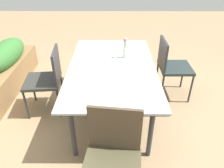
% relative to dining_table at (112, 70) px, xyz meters
% --- Properties ---
extents(ground_plane, '(12.00, 12.00, 0.00)m').
position_rel_dining_table_xyz_m(ground_plane, '(0.05, 0.08, -0.67)').
color(ground_plane, '#9E7F5B').
extents(dining_table, '(1.88, 1.11, 0.72)m').
position_rel_dining_table_xyz_m(dining_table, '(0.00, 0.00, 0.00)').
color(dining_table, silver).
rests_on(dining_table, ground).
extents(chair_near_right, '(0.47, 0.47, 0.93)m').
position_rel_dining_table_xyz_m(chair_near_right, '(0.42, -0.88, -0.13)').
color(chair_near_right, '#263233').
rests_on(chair_near_right, ground).
extents(chair_end_left, '(0.54, 0.54, 0.93)m').
position_rel_dining_table_xyz_m(chair_end_left, '(-1.26, -0.01, -0.14)').
color(chair_end_left, brown).
rests_on(chair_end_left, ground).
extents(chair_far_side, '(0.52, 0.52, 0.92)m').
position_rel_dining_table_xyz_m(chair_far_side, '(0.06, 0.88, -0.14)').
color(chair_far_side, '#31312D').
rests_on(chair_far_side, ground).
extents(flower_vase, '(0.07, 0.07, 0.30)m').
position_rel_dining_table_xyz_m(flower_vase, '(0.27, -0.18, 0.18)').
color(flower_vase, silver).
rests_on(flower_vase, dining_table).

